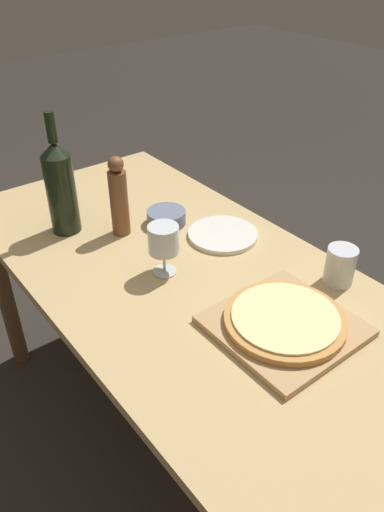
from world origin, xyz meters
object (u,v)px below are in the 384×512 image
Objects in this scene: wine_bottle at (60,187)px; pepper_mill at (119,198)px; pizza at (285,319)px; small_bowl at (166,217)px; wine_glass at (164,241)px.

wine_bottle is 0.17m from pepper_mill.
wine_bottle reaches higher than pepper_mill.
small_bowl reaches higher than pizza.
wine_glass is (-0.09, 0.36, 0.07)m from pizza.
wine_glass is at bearing 104.12° from pizza.
wine_bottle is (-0.20, 0.73, 0.12)m from pizza.
pizza is 1.97× the size of wine_glass.
wine_bottle is at bearing 105.32° from pizza.
wine_bottle is 0.39m from wine_glass.
wine_glass reaches higher than pizza.
pizza is 2.34× the size of small_bowl.
small_bowl is (0.07, 0.57, -0.01)m from pizza.
small_bowl is at bearing 83.36° from pizza.
pizza is at bearing -96.64° from small_bowl.
pepper_mill reaches higher than small_bowl.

